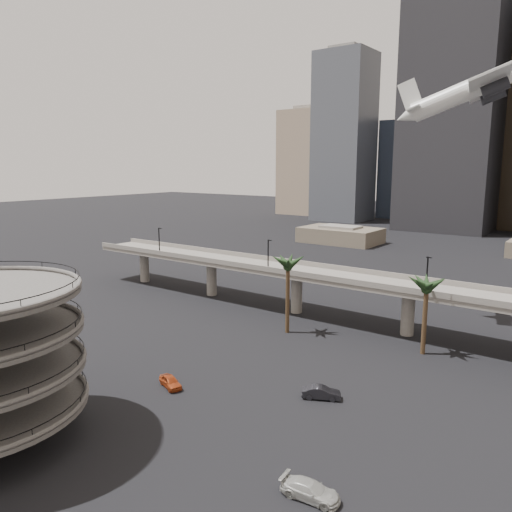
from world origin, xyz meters
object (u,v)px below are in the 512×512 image
Objects in this scene: overpass at (349,284)px; car_a at (170,382)px; airborne_jet at (493,81)px; car_b at (321,393)px; car_c at (310,490)px.

car_a is (-6.43, -38.05, -6.60)m from overpass.
car_b is at bearing -113.58° from airborne_jet.
overpass is at bearing 11.01° from car_a.
airborne_jet is 6.64× the size of car_b.
car_b reaches higher than car_c.
airborne_jet reaches higher than car_c.
car_c is (25.74, -8.23, 0.04)m from car_a.
overpass is 31.91m from car_b.
airborne_jet reaches higher than overpass.
airborne_jet is at bearing -37.85° from car_b.
overpass reaches higher than car_a.
car_c is (19.31, -46.29, -6.57)m from overpass.
car_c is at bearing -102.52° from airborne_jet.
airborne_jet is 7.34× the size of car_a.
airborne_jet is 70.12m from car_a.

